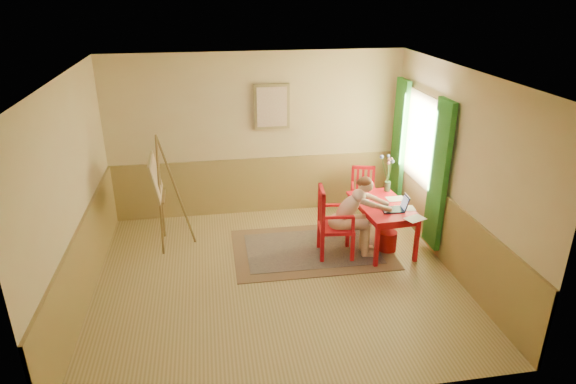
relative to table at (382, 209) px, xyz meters
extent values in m
cube|color=tan|center=(-1.71, -0.63, -0.64)|extent=(5.00, 4.50, 0.02)
cube|color=white|center=(-1.71, -0.63, 2.18)|extent=(5.00, 4.50, 0.02)
cube|color=#D9B884|center=(-1.71, 1.63, 0.77)|extent=(5.00, 0.02, 2.80)
cube|color=#D9B884|center=(-1.71, -2.89, 0.77)|extent=(5.00, 0.02, 2.80)
cube|color=#D9B884|center=(-4.22, -0.63, 0.77)|extent=(0.02, 4.50, 2.80)
cube|color=#D9B884|center=(0.80, -0.63, 0.77)|extent=(0.02, 4.50, 2.80)
cube|color=tan|center=(-1.71, 1.60, -0.13)|extent=(5.00, 0.04, 1.00)
cube|color=tan|center=(-4.19, -0.63, -0.13)|extent=(0.04, 4.50, 1.00)
cube|color=tan|center=(0.77, -0.63, -0.13)|extent=(0.04, 4.50, 1.00)
cube|color=white|center=(0.76, 0.47, 0.92)|extent=(0.02, 1.00, 1.30)
cube|color=#938050|center=(0.74, 0.47, 0.92)|extent=(0.03, 1.12, 1.42)
cube|color=#357C25|center=(0.69, -0.31, 0.62)|extent=(0.08, 0.45, 2.20)
cube|color=#357C25|center=(0.69, 1.25, 0.62)|extent=(0.08, 0.45, 2.20)
cube|color=#938050|center=(-1.46, 1.58, 1.27)|extent=(0.60, 0.04, 0.76)
cube|color=beige|center=(-1.46, 1.56, 1.27)|extent=(0.50, 0.02, 0.66)
cube|color=#8C7251|center=(-1.07, 0.07, -0.62)|extent=(2.41, 1.62, 0.01)
cube|color=black|center=(-1.07, 0.07, -0.62)|extent=(2.01, 1.22, 0.01)
cube|color=red|center=(0.00, 0.00, 0.07)|extent=(0.82, 1.26, 0.04)
cube|color=red|center=(0.00, 0.00, 0.00)|extent=(0.71, 1.15, 0.10)
cube|color=red|center=(-0.26, -0.58, -0.29)|extent=(0.06, 0.06, 0.68)
cube|color=red|center=(0.36, -0.52, -0.29)|extent=(0.06, 0.06, 0.68)
cube|color=red|center=(-0.36, 0.52, -0.29)|extent=(0.06, 0.06, 0.68)
cube|color=red|center=(0.26, 0.58, -0.29)|extent=(0.06, 0.06, 0.68)
cube|color=red|center=(-0.76, -0.15, -0.17)|extent=(0.55, 0.53, 0.05)
cube|color=red|center=(-1.00, -0.33, -0.41)|extent=(0.06, 0.06, 0.44)
cube|color=red|center=(-0.56, -0.38, -0.41)|extent=(0.06, 0.06, 0.44)
cube|color=red|center=(-0.96, 0.09, -0.41)|extent=(0.06, 0.06, 0.44)
cube|color=red|center=(-0.51, 0.04, -0.41)|extent=(0.06, 0.06, 0.44)
cube|color=red|center=(-1.00, -0.33, 0.16)|extent=(0.06, 0.06, 0.60)
cube|color=red|center=(-0.96, 0.09, 0.16)|extent=(0.06, 0.06, 0.60)
cube|color=red|center=(-0.98, -0.12, 0.42)|extent=(0.10, 0.48, 0.07)
cube|color=red|center=(-0.99, -0.23, 0.14)|extent=(0.04, 0.05, 0.49)
cube|color=red|center=(-0.98, -0.12, 0.14)|extent=(0.04, 0.05, 0.49)
cube|color=red|center=(-0.97, -0.01, 0.14)|extent=(0.04, 0.05, 0.49)
cube|color=red|center=(-0.78, -0.36, 0.10)|extent=(0.45, 0.09, 0.04)
cube|color=red|center=(-0.57, -0.38, -0.02)|extent=(0.05, 0.05, 0.24)
cube|color=red|center=(-0.73, 0.06, 0.10)|extent=(0.45, 0.09, 0.04)
cube|color=red|center=(-0.52, 0.04, -0.02)|extent=(0.05, 0.05, 0.24)
cube|color=red|center=(0.01, 1.00, -0.24)|extent=(0.49, 0.50, 0.04)
cube|color=red|center=(-0.11, 1.22, -0.45)|extent=(0.06, 0.06, 0.37)
cube|color=red|center=(-0.21, 0.86, -0.45)|extent=(0.06, 0.06, 0.37)
cube|color=red|center=(0.23, 1.13, -0.45)|extent=(0.06, 0.06, 0.37)
cube|color=red|center=(0.14, 0.77, -0.45)|extent=(0.06, 0.06, 0.37)
cube|color=red|center=(-0.11, 1.22, 0.03)|extent=(0.06, 0.06, 0.50)
cube|color=red|center=(0.23, 1.13, 0.03)|extent=(0.06, 0.06, 0.50)
cube|color=red|center=(0.06, 1.18, 0.25)|extent=(0.40, 0.14, 0.05)
cube|color=red|center=(-0.03, 1.20, 0.01)|extent=(0.05, 0.04, 0.41)
cube|color=red|center=(0.06, 1.18, 0.01)|extent=(0.05, 0.04, 0.41)
cube|color=red|center=(0.15, 1.16, 0.01)|extent=(0.05, 0.04, 0.41)
cube|color=red|center=(-0.16, 1.04, -0.02)|extent=(0.13, 0.37, 0.03)
cube|color=red|center=(-0.20, 0.87, -0.12)|extent=(0.04, 0.04, 0.20)
cube|color=red|center=(0.18, 0.95, -0.02)|extent=(0.13, 0.37, 0.03)
cube|color=red|center=(0.14, 0.78, -0.12)|extent=(0.04, 0.04, 0.20)
ellipsoid|color=#D5AB95|center=(-0.74, -0.15, -0.08)|extent=(0.32, 0.38, 0.23)
cylinder|color=#D5AB95|center=(-0.54, -0.26, -0.09)|extent=(0.45, 0.20, 0.16)
cylinder|color=#D5AB95|center=(-0.52, -0.08, -0.09)|extent=(0.45, 0.20, 0.16)
cylinder|color=#D5AB95|center=(-0.33, -0.28, -0.35)|extent=(0.13, 0.13, 0.50)
cylinder|color=#D5AB95|center=(-0.31, -0.10, -0.35)|extent=(0.13, 0.13, 0.50)
cube|color=#D5AB95|center=(-0.27, -0.29, -0.59)|extent=(0.22, 0.11, 0.07)
cube|color=#D5AB95|center=(-0.25, -0.11, -0.59)|extent=(0.22, 0.11, 0.07)
ellipsoid|color=#D5AB95|center=(-0.59, -0.16, 0.14)|extent=(0.51, 0.34, 0.52)
ellipsoid|color=#D5AB95|center=(-0.44, -0.18, 0.33)|extent=(0.23, 0.32, 0.18)
sphere|color=#D5AB95|center=(-0.34, -0.19, 0.49)|extent=(0.22, 0.22, 0.20)
ellipsoid|color=brown|center=(-0.36, -0.19, 0.55)|extent=(0.21, 0.21, 0.14)
sphere|color=brown|center=(-0.44, -0.18, 0.54)|extent=(0.11, 0.11, 0.10)
cylinder|color=#D5AB95|center=(-0.37, -0.33, 0.28)|extent=(0.23, 0.13, 0.15)
cylinder|color=#D5AB95|center=(-0.14, -0.34, 0.20)|extent=(0.30, 0.11, 0.17)
sphere|color=#D5AB95|center=(-0.27, -0.35, 0.25)|extent=(0.10, 0.10, 0.09)
sphere|color=#D5AB95|center=(-0.01, -0.32, 0.15)|extent=(0.08, 0.08, 0.07)
cylinder|color=#D5AB95|center=(-0.33, -0.04, 0.28)|extent=(0.22, 0.09, 0.15)
cylinder|color=#D5AB95|center=(-0.12, -0.09, 0.20)|extent=(0.30, 0.17, 0.17)
sphere|color=#D5AB95|center=(-0.24, -0.04, 0.25)|extent=(0.10, 0.10, 0.09)
sphere|color=#D5AB95|center=(0.01, -0.13, 0.15)|extent=(0.08, 0.08, 0.07)
cube|color=#1E2338|center=(0.06, -0.24, 0.10)|extent=(0.32, 0.24, 0.02)
cube|color=#2D3342|center=(0.06, -0.24, 0.10)|extent=(0.28, 0.19, 0.00)
cube|color=#1E2338|center=(0.25, -0.25, 0.21)|extent=(0.08, 0.23, 0.21)
cube|color=#99BFF2|center=(0.23, -0.25, 0.21)|extent=(0.06, 0.19, 0.17)
cube|color=white|center=(0.28, -0.56, 0.09)|extent=(0.34, 0.29, 0.00)
cube|color=white|center=(0.26, 0.15, 0.09)|extent=(0.29, 0.21, 0.00)
cube|color=white|center=(-0.17, 0.28, 0.09)|extent=(0.34, 0.31, 0.00)
cube|color=white|center=(0.27, -0.21, 0.09)|extent=(0.30, 0.23, 0.00)
cylinder|color=#3F724C|center=(0.24, 0.48, 0.17)|extent=(0.13, 0.13, 0.16)
cylinder|color=#3F7233|center=(0.19, 0.52, 0.43)|extent=(0.11, 0.09, 0.42)
sphere|color=#728CD8|center=(0.14, 0.56, 0.64)|extent=(0.08, 0.08, 0.06)
cylinder|color=#3F7233|center=(0.24, 0.44, 0.45)|extent=(0.02, 0.10, 0.44)
sphere|color=pink|center=(0.23, 0.39, 0.66)|extent=(0.06, 0.06, 0.04)
cylinder|color=#3F7233|center=(0.24, 0.50, 0.39)|extent=(0.01, 0.05, 0.32)
sphere|color=pink|center=(0.24, 0.52, 0.55)|extent=(0.07, 0.07, 0.05)
cylinder|color=#3F7233|center=(0.24, 0.42, 0.43)|extent=(0.01, 0.14, 0.41)
sphere|color=#728CD8|center=(0.24, 0.35, 0.63)|extent=(0.08, 0.08, 0.06)
cylinder|color=#3F7233|center=(0.26, 0.54, 0.41)|extent=(0.05, 0.12, 0.36)
sphere|color=pink|center=(0.27, 0.59, 0.59)|extent=(0.07, 0.07, 0.05)
cylinder|color=#3F7233|center=(0.25, 0.51, 0.41)|extent=(0.03, 0.07, 0.37)
sphere|color=pink|center=(0.26, 0.54, 0.59)|extent=(0.06, 0.06, 0.05)
cylinder|color=#3F7233|center=(0.25, 0.54, 0.43)|extent=(0.03, 0.12, 0.42)
sphere|color=#728CD8|center=(0.26, 0.60, 0.64)|extent=(0.07, 0.07, 0.05)
cylinder|color=#A01215|center=(0.07, -0.13, -0.48)|extent=(0.38, 0.38, 0.31)
cylinder|color=brown|center=(-3.30, 0.45, 0.26)|extent=(0.08, 0.33, 1.79)
cylinder|color=brown|center=(-3.31, 0.74, 0.26)|extent=(0.10, 0.33, 1.79)
cylinder|color=brown|center=(-3.06, 0.60, 0.26)|extent=(0.47, 0.05, 1.80)
cylinder|color=brown|center=(-3.33, 0.59, 0.19)|extent=(0.04, 0.50, 0.03)
cube|color=brown|center=(-3.27, 0.59, 0.19)|extent=(0.07, 0.54, 0.03)
cube|color=#938050|center=(-3.35, 0.59, 0.51)|extent=(0.16, 0.80, 0.60)
cube|color=beige|center=(-3.33, 0.59, 0.51)|extent=(0.12, 0.72, 0.52)
camera|label=1|loc=(-2.53, -6.52, 3.17)|focal=31.03mm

